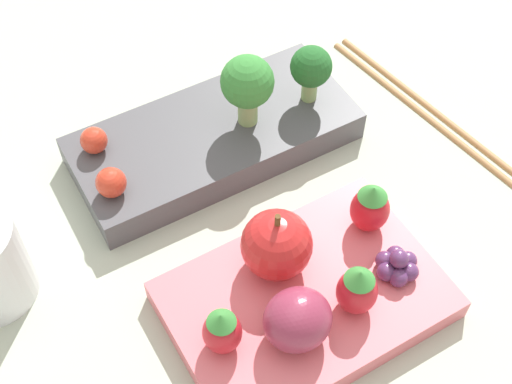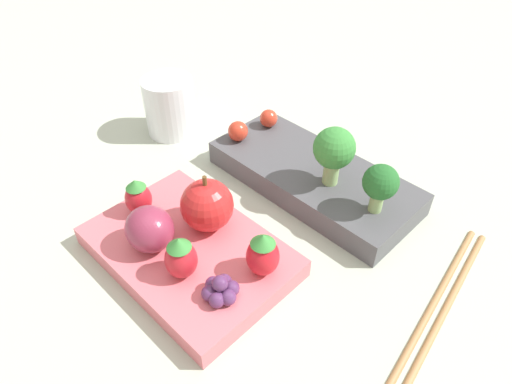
# 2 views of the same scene
# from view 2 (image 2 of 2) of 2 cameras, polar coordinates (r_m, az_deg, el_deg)

# --- Properties ---
(ground_plane) EXTENTS (4.00, 4.00, 0.00)m
(ground_plane) POSITION_cam_2_polar(r_m,az_deg,el_deg) (0.46, 0.52, -3.02)
(ground_plane) COLOR #ADB7A3
(bento_box_savoury) EXTENTS (0.22, 0.10, 0.03)m
(bento_box_savoury) POSITION_cam_2_polar(r_m,az_deg,el_deg) (0.49, 7.10, 1.88)
(bento_box_savoury) COLOR #4C4C51
(bento_box_savoury) RESTS_ON ground_plane
(bento_box_fruit) EXTENTS (0.18, 0.13, 0.02)m
(bento_box_fruit) POSITION_cam_2_polar(r_m,az_deg,el_deg) (0.42, -8.37, -7.37)
(bento_box_fruit) COLOR #DB6670
(bento_box_fruit) RESTS_ON ground_plane
(broccoli_floret_0) EXTENTS (0.04, 0.04, 0.06)m
(broccoli_floret_0) POSITION_cam_2_polar(r_m,az_deg,el_deg) (0.44, 9.73, 5.19)
(broccoli_floret_0) COLOR #93B770
(broccoli_floret_0) RESTS_ON bento_box_savoury
(broccoli_floret_1) EXTENTS (0.03, 0.03, 0.05)m
(broccoli_floret_1) POSITION_cam_2_polar(r_m,az_deg,el_deg) (0.42, 15.28, 1.02)
(broccoli_floret_1) COLOR #93B770
(broccoli_floret_1) RESTS_ON bento_box_savoury
(cherry_tomato_0) EXTENTS (0.02, 0.02, 0.02)m
(cherry_tomato_0) POSITION_cam_2_polar(r_m,az_deg,el_deg) (0.51, -2.26, 7.60)
(cherry_tomato_0) COLOR red
(cherry_tomato_0) RESTS_ON bento_box_savoury
(cherry_tomato_1) EXTENTS (0.02, 0.02, 0.02)m
(cherry_tomato_1) POSITION_cam_2_polar(r_m,az_deg,el_deg) (0.54, 1.59, 9.19)
(cherry_tomato_1) COLOR red
(cherry_tomato_1) RESTS_ON bento_box_savoury
(apple) EXTENTS (0.05, 0.05, 0.06)m
(apple) POSITION_cam_2_polar(r_m,az_deg,el_deg) (0.41, -6.15, -1.64)
(apple) COLOR red
(apple) RESTS_ON bento_box_fruit
(strawberry_0) EXTENTS (0.03, 0.03, 0.04)m
(strawberry_0) POSITION_cam_2_polar(r_m,az_deg,el_deg) (0.37, 0.86, -7.78)
(strawberry_0) COLOR red
(strawberry_0) RESTS_ON bento_box_fruit
(strawberry_1) EXTENTS (0.03, 0.03, 0.04)m
(strawberry_1) POSITION_cam_2_polar(r_m,az_deg,el_deg) (0.44, -14.53, -0.59)
(strawberry_1) COLOR red
(strawberry_1) RESTS_ON bento_box_fruit
(strawberry_2) EXTENTS (0.03, 0.03, 0.04)m
(strawberry_2) POSITION_cam_2_polar(r_m,az_deg,el_deg) (0.38, -9.39, -8.08)
(strawberry_2) COLOR red
(strawberry_2) RESTS_ON bento_box_fruit
(plum) EXTENTS (0.04, 0.04, 0.04)m
(plum) POSITION_cam_2_polar(r_m,az_deg,el_deg) (0.40, -13.16, -4.52)
(plum) COLOR #892D47
(plum) RESTS_ON bento_box_fruit
(grape_cluster) EXTENTS (0.03, 0.03, 0.02)m
(grape_cluster) POSITION_cam_2_polar(r_m,az_deg,el_deg) (0.37, -4.46, -12.07)
(grape_cluster) COLOR #562D5B
(grape_cluster) RESTS_ON bento_box_fruit
(drinking_cup) EXTENTS (0.06, 0.06, 0.07)m
(drinking_cup) POSITION_cam_2_polar(r_m,az_deg,el_deg) (0.57, -10.73, 10.50)
(drinking_cup) COLOR silver
(drinking_cup) RESTS_ON ground_plane
(chopsticks_pair) EXTENTS (0.05, 0.21, 0.01)m
(chopsticks_pair) POSITION_cam_2_polar(r_m,az_deg,el_deg) (0.41, 21.89, -13.25)
(chopsticks_pair) COLOR #A37547
(chopsticks_pair) RESTS_ON ground_plane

